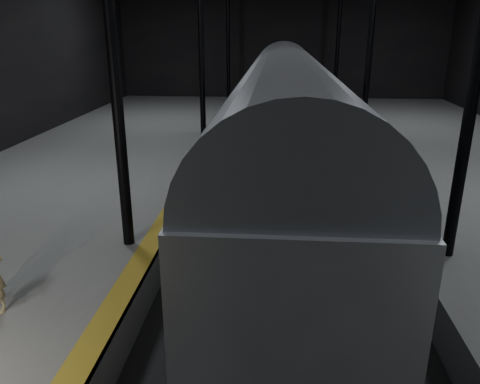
# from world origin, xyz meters

# --- Properties ---
(ground) EXTENTS (44.00, 44.00, 0.00)m
(ground) POSITION_xyz_m (0.00, 0.00, 0.00)
(ground) COLOR black
(ground) RESTS_ON ground
(platform_left) EXTENTS (9.00, 43.80, 1.00)m
(platform_left) POSITION_xyz_m (-7.50, 0.00, 0.50)
(platform_left) COLOR #565653
(platform_left) RESTS_ON ground
(tactile_strip) EXTENTS (0.50, 43.80, 0.01)m
(tactile_strip) POSITION_xyz_m (-3.25, 0.00, 1.00)
(tactile_strip) COLOR #7D6316
(tactile_strip) RESTS_ON platform_left
(track) EXTENTS (2.40, 43.00, 0.24)m
(track) POSITION_xyz_m (0.00, 0.00, 0.07)
(track) COLOR #3F3328
(track) RESTS_ON ground
(train) EXTENTS (2.96, 19.75, 5.28)m
(train) POSITION_xyz_m (-0.00, -0.05, 2.95)
(train) COLOR #A2A4A9
(train) RESTS_ON ground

